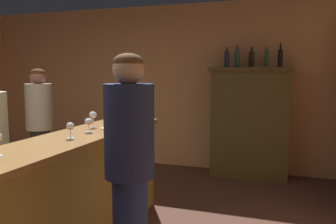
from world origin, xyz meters
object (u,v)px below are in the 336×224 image
Objects in this scene: wine_glass_front at (89,122)px; wine_bottle_rose at (108,117)px; bar_counter at (59,202)px; wine_glass_mid at (70,127)px; display_bottle_midright at (267,57)px; display_bottle_center at (252,58)px; display_bottle_midleft at (237,57)px; wine_glass_spare at (93,115)px; bartender at (130,166)px; display_bottle_left at (227,58)px; cheese_plate at (109,128)px; display_bottle_right at (280,57)px; patron_in_navy at (40,123)px; wine_bottle_pinot at (127,113)px; display_cabinet at (250,121)px.

wine_bottle_rose is at bearing 32.95° from wine_glass_front.
bar_counter is 22.21× the size of wine_glass_mid.
display_bottle_center is at bearing 180.00° from display_bottle_midright.
wine_bottle_rose is 2.60m from display_bottle_midleft.
wine_glass_spare is (-0.11, 0.25, 0.03)m from wine_glass_front.
display_bottle_midleft is at bearing -85.48° from bartender.
display_bottle_left is 1.01× the size of display_bottle_center.
cheese_plate is 2.80m from display_bottle_right.
display_bottle_midright is at bearing 63.00° from wine_bottle_rose.
display_bottle_midleft is at bearing 69.01° from cheese_plate.
wine_glass_spare is 0.53× the size of display_bottle_center.
patron_in_navy is (-1.51, 0.86, -0.14)m from cheese_plate.
wine_glass_front is 1.02m from bartender.
wine_glass_front is 2.74m from display_bottle_midleft.
wine_bottle_rose is 1.85× the size of cheese_plate.
wine_glass_front is 0.28m from wine_glass_spare.
wine_glass_spare is 0.99× the size of cheese_plate.
patron_in_navy reaches higher than bar_counter.
bartender is (0.58, -1.15, -0.20)m from wine_bottle_pinot.
patron_in_navy is (-1.58, 0.62, -0.25)m from wine_bottle_pinot.
display_cabinet reaches higher than cheese_plate.
wine_glass_front is 0.08× the size of patron_in_navy.
display_bottle_left is (-0.36, -0.00, 0.91)m from display_cabinet.
wine_bottle_pinot is 0.93× the size of display_bottle_midright.
wine_glass_mid reaches higher than cheese_plate.
wine_bottle_rose reaches higher than wine_glass_spare.
display_cabinet is at bearing 0.00° from display_bottle_midleft.
bar_counter is 3.29m from display_bottle_left.
display_bottle_midleft is (0.95, 2.48, 0.67)m from wine_glass_front.
cheese_plate is 1.74m from patron_in_navy.
display_bottle_right is at bearing 61.87° from bar_counter.
wine_glass_spare is 1.27m from bartender.
display_bottle_right is (1.40, 2.39, 0.62)m from wine_bottle_rose.
wine_glass_spare is at bearing 97.20° from bar_counter.
wine_bottle_pinot is 2.21m from display_bottle_left.
wine_bottle_rose is 0.90× the size of display_bottle_midleft.
display_bottle_left is at bearing 74.71° from wine_bottle_rose.
display_bottle_center is at bearing -89.09° from bartender.
patron_in_navy is at bearing 147.83° from wine_glass_spare.
display_bottle_midright is at bearing 60.53° from cheese_plate.
wine_glass_mid reaches higher than wine_glass_front.
display_bottle_midright reaches higher than wine_glass_mid.
wine_glass_spare is at bearing -141.52° from wine_bottle_pinot.
wine_bottle_rose is 1.86× the size of wine_glass_spare.
patron_in_navy is (-1.40, 1.53, 0.37)m from bar_counter.
wine_bottle_rose reaches higher than cheese_plate.
display_bottle_midright is at bearing 0.00° from display_bottle_left.
wine_glass_spare is 1.57m from patron_in_navy.
wine_bottle_pinot is (0.17, 0.91, 0.62)m from bar_counter.
display_bottle_left is 0.95× the size of display_bottle_midright.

